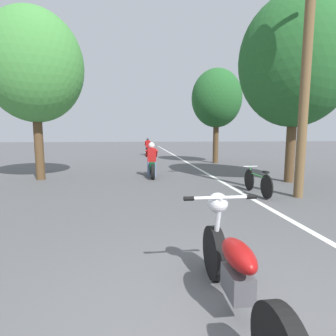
{
  "coord_description": "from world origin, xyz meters",
  "views": [
    {
      "loc": [
        -0.64,
        -1.72,
        1.69
      ],
      "look_at": [
        0.07,
        4.41,
        0.9
      ],
      "focal_mm": 28.0,
      "sensor_mm": 36.0,
      "label": 1
    }
  ],
  "objects_px": {
    "roadside_tree_right_near": "(296,62)",
    "roadside_tree_left": "(34,67)",
    "roadside_tree_right_far": "(217,99)",
    "bicycle_parked": "(257,182)",
    "utility_pole": "(306,69)",
    "motorcycle_rider_lead": "(152,164)",
    "motorcycle_rider_far": "(148,149)",
    "motorcycle_foreground": "(235,271)"
  },
  "relations": [
    {
      "from": "roadside_tree_left",
      "to": "motorcycle_rider_far",
      "type": "relative_size",
      "value": 2.99
    },
    {
      "from": "motorcycle_foreground",
      "to": "motorcycle_rider_far",
      "type": "bearing_deg",
      "value": 90.13
    },
    {
      "from": "motorcycle_rider_far",
      "to": "bicycle_parked",
      "type": "xyz_separation_m",
      "value": [
        2.53,
        -14.8,
        -0.18
      ]
    },
    {
      "from": "roadside_tree_right_near",
      "to": "roadside_tree_left",
      "type": "xyz_separation_m",
      "value": [
        -9.03,
        1.56,
        -0.03
      ]
    },
    {
      "from": "motorcycle_rider_far",
      "to": "bicycle_parked",
      "type": "height_order",
      "value": "motorcycle_rider_far"
    },
    {
      "from": "roadside_tree_right_far",
      "to": "bicycle_parked",
      "type": "distance_m",
      "value": 8.98
    },
    {
      "from": "motorcycle_foreground",
      "to": "motorcycle_rider_lead",
      "type": "xyz_separation_m",
      "value": [
        -0.32,
        8.28,
        0.09
      ]
    },
    {
      "from": "roadside_tree_right_far",
      "to": "roadside_tree_right_near",
      "type": "bearing_deg",
      "value": -83.33
    },
    {
      "from": "motorcycle_rider_lead",
      "to": "motorcycle_rider_far",
      "type": "distance_m",
      "value": 11.3
    },
    {
      "from": "utility_pole",
      "to": "roadside_tree_right_near",
      "type": "relative_size",
      "value": 1.03
    },
    {
      "from": "motorcycle_rider_lead",
      "to": "roadside_tree_right_near",
      "type": "bearing_deg",
      "value": -20.16
    },
    {
      "from": "roadside_tree_right_near",
      "to": "roadside_tree_right_far",
      "type": "relative_size",
      "value": 1.16
    },
    {
      "from": "roadside_tree_right_far",
      "to": "motorcycle_rider_lead",
      "type": "relative_size",
      "value": 2.83
    },
    {
      "from": "roadside_tree_left",
      "to": "bicycle_parked",
      "type": "bearing_deg",
      "value": -25.12
    },
    {
      "from": "roadside_tree_right_near",
      "to": "motorcycle_rider_far",
      "type": "distance_m",
      "value": 14.3
    },
    {
      "from": "motorcycle_rider_far",
      "to": "bicycle_parked",
      "type": "bearing_deg",
      "value": -80.29
    },
    {
      "from": "utility_pole",
      "to": "bicycle_parked",
      "type": "bearing_deg",
      "value": 154.28
    },
    {
      "from": "motorcycle_foreground",
      "to": "roadside_tree_right_far",
      "type": "bearing_deg",
      "value": 73.95
    },
    {
      "from": "motorcycle_rider_lead",
      "to": "utility_pole",
      "type": "bearing_deg",
      "value": -46.46
    },
    {
      "from": "motorcycle_foreground",
      "to": "bicycle_parked",
      "type": "distance_m",
      "value": 5.39
    },
    {
      "from": "roadside_tree_left",
      "to": "motorcycle_foreground",
      "type": "bearing_deg",
      "value": -60.68
    },
    {
      "from": "utility_pole",
      "to": "motorcycle_rider_far",
      "type": "xyz_separation_m",
      "value": [
        -3.49,
        15.25,
        -2.83
      ]
    },
    {
      "from": "utility_pole",
      "to": "roadside_tree_right_far",
      "type": "bearing_deg",
      "value": 88.04
    },
    {
      "from": "motorcycle_rider_lead",
      "to": "motorcycle_foreground",
      "type": "bearing_deg",
      "value": -87.78
    },
    {
      "from": "roadside_tree_right_near",
      "to": "bicycle_parked",
      "type": "bearing_deg",
      "value": -139.24
    },
    {
      "from": "roadside_tree_right_near",
      "to": "motorcycle_foreground",
      "type": "distance_m",
      "value": 8.74
    },
    {
      "from": "roadside_tree_right_far",
      "to": "bicycle_parked",
      "type": "xyz_separation_m",
      "value": [
        -1.25,
        -8.21,
        -3.42
      ]
    },
    {
      "from": "roadside_tree_right_near",
      "to": "roadside_tree_left",
      "type": "bearing_deg",
      "value": 170.19
    },
    {
      "from": "roadside_tree_left",
      "to": "motorcycle_foreground",
      "type": "distance_m",
      "value": 9.97
    },
    {
      "from": "motorcycle_foreground",
      "to": "motorcycle_rider_lead",
      "type": "bearing_deg",
      "value": 92.22
    },
    {
      "from": "motorcycle_rider_far",
      "to": "bicycle_parked",
      "type": "distance_m",
      "value": 15.01
    },
    {
      "from": "motorcycle_rider_lead",
      "to": "roadside_tree_left",
      "type": "bearing_deg",
      "value": -177.19
    },
    {
      "from": "motorcycle_rider_far",
      "to": "roadside_tree_right_far",
      "type": "bearing_deg",
      "value": -60.12
    },
    {
      "from": "roadside_tree_left",
      "to": "motorcycle_foreground",
      "type": "height_order",
      "value": "roadside_tree_left"
    },
    {
      "from": "utility_pole",
      "to": "bicycle_parked",
      "type": "relative_size",
      "value": 3.76
    },
    {
      "from": "roadside_tree_right_near",
      "to": "motorcycle_foreground",
      "type": "xyz_separation_m",
      "value": [
        -4.5,
        -6.51,
        -3.7
      ]
    },
    {
      "from": "motorcycle_rider_far",
      "to": "utility_pole",
      "type": "bearing_deg",
      "value": -77.13
    },
    {
      "from": "roadside_tree_right_near",
      "to": "roadside_tree_left",
      "type": "height_order",
      "value": "roadside_tree_right_near"
    },
    {
      "from": "roadside_tree_right_near",
      "to": "motorcycle_rider_lead",
      "type": "xyz_separation_m",
      "value": [
        -4.82,
        1.77,
        -3.61
      ]
    },
    {
      "from": "roadside_tree_left",
      "to": "motorcycle_foreground",
      "type": "relative_size",
      "value": 2.96
    },
    {
      "from": "motorcycle_rider_far",
      "to": "motorcycle_rider_lead",
      "type": "bearing_deg",
      "value": -91.41
    },
    {
      "from": "roadside_tree_right_near",
      "to": "motorcycle_rider_lead",
      "type": "height_order",
      "value": "roadside_tree_right_near"
    }
  ]
}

